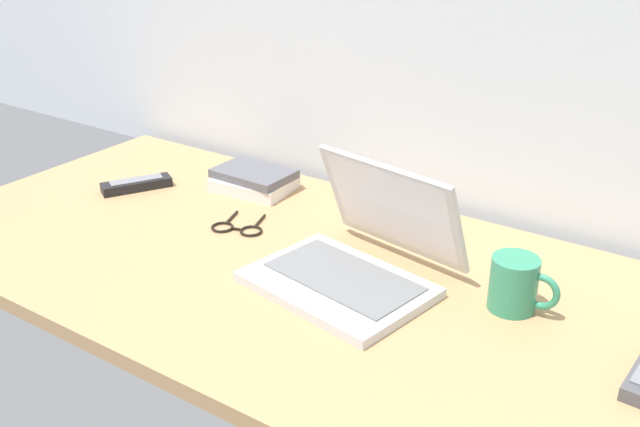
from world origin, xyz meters
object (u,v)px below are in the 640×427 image
at_px(laptop, 357,257).
at_px(book_stack, 254,180).
at_px(eyeglasses, 237,228).
at_px(coffee_mug, 515,284).
at_px(remote_control_near, 137,184).

relative_size(laptop, book_stack, 1.91).
bearing_deg(eyeglasses, coffee_mug, 2.63).
bearing_deg(remote_control_near, coffee_mug, -0.60).
bearing_deg(remote_control_near, book_stack, 33.72).
height_order(eyeglasses, book_stack, book_stack).
xyz_separation_m(remote_control_near, eyeglasses, (0.34, -0.04, -0.01)).
bearing_deg(laptop, remote_control_near, 173.71).
distance_m(laptop, book_stack, 0.47).
bearing_deg(remote_control_near, eyeglasses, -6.14).
bearing_deg(book_stack, eyeglasses, -60.61).
bearing_deg(coffee_mug, eyeglasses, -177.37).
relative_size(laptop, coffee_mug, 2.98).
bearing_deg(laptop, coffee_mug, 12.86).
xyz_separation_m(laptop, eyeglasses, (-0.31, 0.04, -0.04)).
distance_m(coffee_mug, remote_control_near, 0.92).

